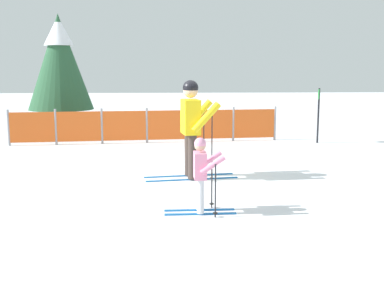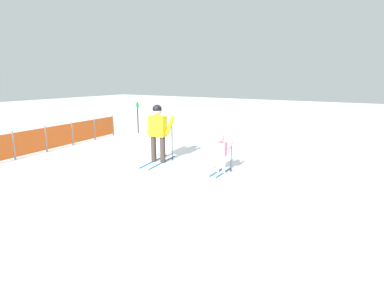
# 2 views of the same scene
# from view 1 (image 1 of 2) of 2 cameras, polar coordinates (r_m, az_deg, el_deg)

# --- Properties ---
(ground_plane) EXTENTS (60.00, 60.00, 0.00)m
(ground_plane) POSITION_cam_1_polar(r_m,az_deg,el_deg) (9.37, -1.88, -3.64)
(ground_plane) COLOR white
(skier_adult) EXTENTS (1.77, 0.84, 1.84)m
(skier_adult) POSITION_cam_1_polar(r_m,az_deg,el_deg) (8.91, -0.01, 2.84)
(skier_adult) COLOR #1966B2
(skier_adult) RESTS_ON ground_plane
(skier_child) EXTENTS (1.03, 0.53, 1.09)m
(skier_child) POSITION_cam_1_polar(r_m,az_deg,el_deg) (6.82, 1.12, -3.01)
(skier_child) COLOR #1966B2
(skier_child) RESTS_ON ground_plane
(safety_fence) EXTENTS (7.33, 0.76, 0.96)m
(safety_fence) POSITION_cam_1_polar(r_m,az_deg,el_deg) (13.30, -5.38, 2.22)
(safety_fence) COLOR gray
(safety_fence) RESTS_ON ground_plane
(conifer_far) EXTENTS (1.97, 1.97, 3.66)m
(conifer_far) POSITION_cam_1_polar(r_m,az_deg,el_deg) (15.39, -15.43, 9.52)
(conifer_far) COLOR #4C3823
(conifer_far) RESTS_ON ground_plane
(trail_marker) EXTENTS (0.13, 0.26, 1.50)m
(trail_marker) POSITION_cam_1_polar(r_m,az_deg,el_deg) (13.58, 14.76, 3.98)
(trail_marker) COLOR black
(trail_marker) RESTS_ON ground_plane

